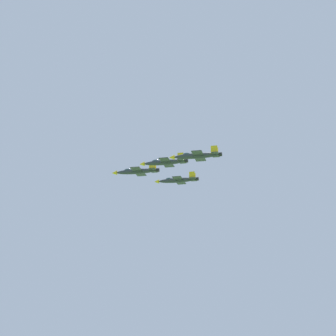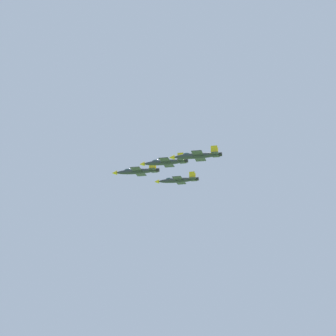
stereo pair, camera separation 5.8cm
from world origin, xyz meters
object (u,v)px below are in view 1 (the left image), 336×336
object	(u,v)px
jet_left_outer	(196,156)
jet_right_wingman	(177,180)
jet_left_wingman	(165,162)
jet_lead	(136,171)

from	to	relation	value
jet_left_outer	jet_right_wingman	bearing A→B (deg)	-69.40
jet_left_wingman	jet_left_outer	distance (m)	16.38
jet_right_wingman	jet_lead	bearing A→B (deg)	41.25
jet_lead	jet_left_wingman	world-z (taller)	jet_lead
jet_left_wingman	jet_right_wingman	xyz separation A→B (m)	(-20.46, -4.82, 0.14)
jet_right_wingman	jet_left_outer	size ratio (longest dim) A/B	1.00
jet_left_wingman	jet_right_wingman	bearing A→B (deg)	-88.98
jet_lead	jet_right_wingman	xyz separation A→B (m)	(-13.07, 9.63, -0.87)
jet_lead	jet_right_wingman	bearing A→B (deg)	-139.50
jet_lead	jet_left_outer	xyz separation A→B (m)	(14.80, 28.90, -3.22)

